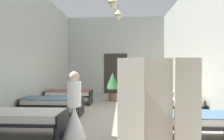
{
  "coord_description": "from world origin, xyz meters",
  "views": [
    {
      "loc": [
        0.36,
        -5.96,
        1.56
      ],
      "look_at": [
        0.0,
        1.11,
        1.46
      ],
      "focal_mm": 29.95,
      "sensor_mm": 36.0,
      "label": 1
    }
  ],
  "objects": [
    {
      "name": "bed_left_row_1",
      "position": [
        -1.87,
        0.0,
        0.44
      ],
      "size": [
        1.9,
        0.84,
        0.57
      ],
      "color": "black",
      "rests_on": "ground"
    },
    {
      "name": "bed_left_row_0",
      "position": [
        -1.87,
        -1.9,
        0.44
      ],
      "size": [
        1.9,
        0.84,
        0.57
      ],
      "color": "black",
      "rests_on": "ground"
    },
    {
      "name": "bed_left_row_2",
      "position": [
        -1.87,
        1.9,
        0.44
      ],
      "size": [
        1.9,
        0.84,
        0.57
      ],
      "color": "black",
      "rests_on": "ground"
    },
    {
      "name": "bed_right_row_2",
      "position": [
        1.87,
        1.9,
        0.44
      ],
      "size": [
        1.9,
        0.84,
        0.57
      ],
      "color": "black",
      "rests_on": "ground"
    },
    {
      "name": "nurse_mid_aisle",
      "position": [
        -0.67,
        -1.92,
        0.53
      ],
      "size": [
        0.52,
        0.52,
        1.49
      ],
      "rotation": [
        0.0,
        0.0,
        5.95
      ],
      "color": "white",
      "rests_on": "ground"
    },
    {
      "name": "bed_right_row_1",
      "position": [
        1.87,
        0.0,
        0.44
      ],
      "size": [
        1.9,
        0.84,
        0.57
      ],
      "color": "black",
      "rests_on": "ground"
    },
    {
      "name": "room_shell",
      "position": [
        0.0,
        1.25,
        2.32
      ],
      "size": [
        6.24,
        11.04,
        4.62
      ],
      "color": "#B2B7AD",
      "rests_on": "ground"
    },
    {
      "name": "ground_plane",
      "position": [
        0.0,
        0.0,
        -0.05
      ],
      "size": [
        6.44,
        11.44,
        0.1
      ],
      "primitive_type": "cube",
      "color": "#9E9384"
    },
    {
      "name": "bed_right_row_0",
      "position": [
        1.87,
        -1.9,
        0.44
      ],
      "size": [
        1.9,
        0.84,
        0.57
      ],
      "color": "black",
      "rests_on": "ground"
    },
    {
      "name": "nurse_near_aisle",
      "position": [
        0.46,
        3.15,
        0.53
      ],
      "size": [
        0.52,
        0.52,
        1.49
      ],
      "rotation": [
        0.0,
        0.0,
        6.12
      ],
      "color": "white",
      "rests_on": "ground"
    },
    {
      "name": "privacy_screen",
      "position": [
        0.92,
        -3.15,
        0.85
      ],
      "size": [
        1.25,
        0.19,
        1.7
      ],
      "rotation": [
        0.0,
        0.0,
        -0.09
      ],
      "color": "#BCB29E",
      "rests_on": "ground"
    },
    {
      "name": "potted_plant",
      "position": [
        -0.06,
        2.68,
        0.82
      ],
      "size": [
        0.6,
        0.6,
        1.32
      ],
      "color": "brown",
      "rests_on": "ground"
    }
  ]
}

